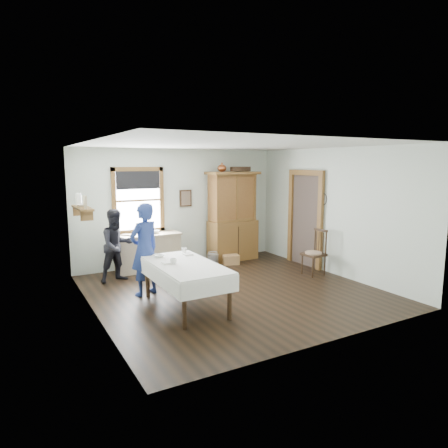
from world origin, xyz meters
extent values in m
cube|color=black|center=(0.00, 0.00, 0.01)|extent=(5.00, 5.00, 0.01)
cube|color=beige|center=(0.00, 0.00, 2.70)|extent=(5.00, 5.00, 0.01)
cube|color=silver|center=(0.00, 2.50, 1.35)|extent=(5.00, 0.01, 2.70)
cube|color=silver|center=(0.00, -2.50, 1.35)|extent=(5.00, 0.01, 2.70)
cube|color=silver|center=(-2.50, 0.00, 1.35)|extent=(0.01, 5.00, 2.70)
cube|color=silver|center=(2.50, 0.00, 1.35)|extent=(0.01, 5.00, 2.70)
cube|color=white|center=(-1.00, 2.48, 1.55)|extent=(1.00, 0.02, 1.30)
cube|color=brown|center=(-1.00, 2.46, 2.25)|extent=(1.18, 0.06, 0.09)
cube|color=brown|center=(-1.00, 2.46, 0.85)|extent=(1.18, 0.06, 0.09)
cube|color=brown|center=(-1.54, 2.46, 1.55)|extent=(0.09, 0.06, 1.48)
cube|color=brown|center=(-0.46, 2.46, 1.55)|extent=(0.09, 0.06, 1.48)
cube|color=black|center=(-1.00, 2.44, 2.00)|extent=(0.98, 0.03, 0.39)
cube|color=#473A33|center=(2.47, 0.85, 1.05)|extent=(0.03, 0.90, 2.10)
cube|color=brown|center=(2.44, 0.34, 1.05)|extent=(0.08, 0.12, 2.10)
cube|color=brown|center=(2.44, 1.36, 1.05)|extent=(0.08, 0.12, 2.10)
cube|color=brown|center=(2.44, 0.85, 2.16)|extent=(0.08, 1.14, 0.12)
cube|color=brown|center=(-2.37, 1.50, 1.55)|extent=(0.24, 1.00, 0.04)
cube|color=brown|center=(-2.37, 1.10, 1.45)|extent=(0.22, 0.03, 0.18)
cube|color=brown|center=(-2.37, 1.90, 1.45)|extent=(0.22, 0.03, 0.18)
cube|color=tan|center=(-2.37, 1.20, 1.68)|extent=(0.03, 0.22, 0.24)
cylinder|color=white|center=(-2.37, 1.85, 1.68)|extent=(0.12, 0.12, 0.22)
cube|color=#362213|center=(0.15, 2.46, 1.55)|extent=(0.30, 0.04, 0.40)
torus|color=black|center=(2.45, 0.30, 1.72)|extent=(0.01, 0.27, 0.27)
cube|color=tan|center=(-0.90, 2.19, 0.41)|extent=(1.45, 0.56, 0.83)
cube|color=brown|center=(1.26, 2.15, 1.08)|extent=(1.29, 0.64, 2.17)
cube|color=white|center=(-1.12, -0.36, 0.37)|extent=(0.99, 1.87, 0.75)
cube|color=#362213|center=(2.06, 0.09, 0.49)|extent=(0.49, 0.49, 0.99)
cube|color=#97999F|center=(0.54, 1.83, 0.14)|extent=(0.30, 0.30, 0.28)
cube|color=olive|center=(0.97, 1.75, 0.11)|extent=(0.44, 0.36, 0.22)
imported|color=navy|center=(-1.49, 0.60, 0.78)|extent=(0.66, 0.55, 1.55)
imported|color=black|center=(-1.71, 1.68, 0.68)|extent=(0.76, 0.64, 1.36)
imported|color=white|center=(-1.29, -0.28, 0.79)|extent=(0.14, 0.14, 0.09)
imported|color=white|center=(-0.82, 0.37, 0.79)|extent=(0.12, 0.12, 0.09)
imported|color=white|center=(-1.34, 0.27, 0.77)|extent=(0.26, 0.26, 0.05)
imported|color=brown|center=(-1.42, 2.18, 0.84)|extent=(0.26, 0.26, 0.02)
imported|color=white|center=(-0.72, 2.20, 0.86)|extent=(0.23, 0.23, 0.06)
imported|color=white|center=(-2.37, 1.55, 1.60)|extent=(0.22, 0.22, 0.05)
camera|label=1|loc=(-3.67, -6.22, 2.38)|focal=32.00mm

